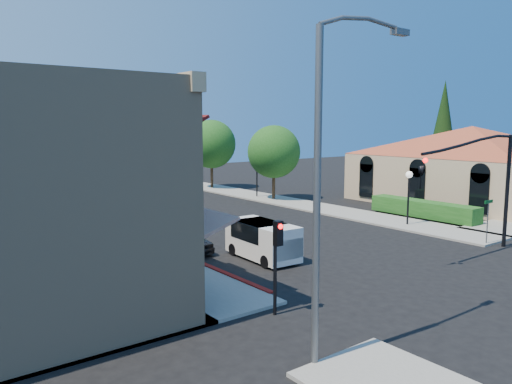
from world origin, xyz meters
TOP-DOWN VIEW (x-y plane):
  - ground at (0.00, 0.00)m, footprint 120.00×120.00m
  - sidewalk_left at (-8.75, 27.00)m, footprint 3.50×50.00m
  - sidewalk_right at (8.75, 27.00)m, footprint 3.50×50.00m
  - curb_red_strip at (-6.90, 8.00)m, footprint 0.25×10.00m
  - mission_building at (21.99, 11.50)m, footprint 30.12×30.12m
  - hedge at (11.70, 9.00)m, footprint 1.40×8.00m
  - conifer_far at (28.00, 18.00)m, footprint 3.20×3.20m
  - street_tree_a at (8.80, 22.00)m, footprint 4.56×4.56m
  - street_tree_b at (8.80, 32.00)m, footprint 4.94×4.94m
  - signal_mast_arm at (5.86, 1.50)m, footprint 8.01×0.39m
  - secondary_signal at (-8.00, 1.41)m, footprint 0.28×0.42m
  - cobra_streetlight at (-9.15, -2.00)m, footprint 3.60×0.25m
  - street_name_sign at (7.50, 2.20)m, footprint 0.80×0.06m
  - lamppost_left_near at (-8.50, 8.00)m, footprint 0.44×0.44m
  - lamppost_left_far at (-8.50, 22.00)m, footprint 0.44×0.44m
  - lamppost_right_near at (8.50, 8.00)m, footprint 0.44×0.44m
  - lamppost_right_far at (8.50, 24.00)m, footprint 0.44×0.44m
  - white_van at (-3.90, 7.38)m, footprint 1.97×4.16m
  - parked_car_a at (-6.20, 11.03)m, footprint 1.64×3.94m
  - parked_car_b at (-6.20, 15.32)m, footprint 1.39×3.59m
  - parked_car_c at (-6.20, 20.00)m, footprint 1.98×4.48m
  - parked_car_d at (-4.80, 30.35)m, footprint 2.75×5.11m

SIDE VIEW (x-z plane):
  - ground at x=0.00m, z-range 0.00..0.00m
  - curb_red_strip at x=-6.90m, z-range -0.03..0.03m
  - hedge at x=11.70m, z-range -0.55..0.55m
  - sidewalk_left at x=-8.75m, z-range 0.00..0.12m
  - sidewalk_right at x=8.75m, z-range 0.00..0.12m
  - parked_car_b at x=-6.20m, z-range 0.00..1.16m
  - parked_car_c at x=-6.20m, z-range 0.00..1.28m
  - parked_car_a at x=-6.20m, z-range 0.00..1.33m
  - parked_car_d at x=-4.80m, z-range 0.00..1.36m
  - white_van at x=-3.90m, z-range 0.14..1.95m
  - street_name_sign at x=7.50m, z-range 0.45..2.95m
  - secondary_signal at x=-8.00m, z-range 0.66..3.98m
  - lamppost_left_near at x=-8.50m, z-range 0.95..4.52m
  - lamppost_left_far at x=-8.50m, z-range 0.95..4.52m
  - lamppost_right_near at x=8.50m, z-range 0.95..4.52m
  - lamppost_right_far at x=8.50m, z-range 0.95..4.52m
  - mission_building at x=21.99m, z-range 0.55..6.95m
  - signal_mast_arm at x=5.86m, z-range 1.09..7.09m
  - street_tree_a at x=8.80m, z-range 0.95..7.43m
  - street_tree_b at x=8.80m, z-range 1.03..8.05m
  - cobra_streetlight at x=-9.15m, z-range 0.61..9.92m
  - conifer_far at x=28.00m, z-range 0.86..11.86m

